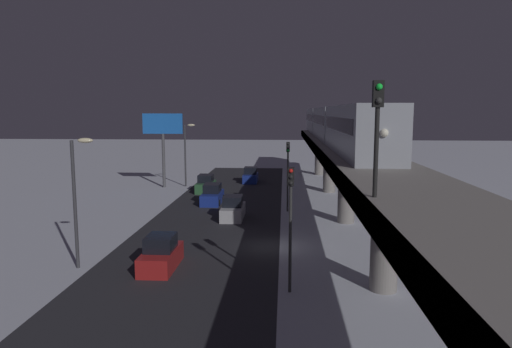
{
  "coord_description": "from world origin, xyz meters",
  "views": [
    {
      "loc": [
        -1.15,
        30.56,
        9.12
      ],
      "look_at": [
        1.77,
        -16.92,
        2.7
      ],
      "focal_mm": 32.49,
      "sensor_mm": 36.0,
      "label": 1
    }
  ],
  "objects_px": {
    "sedan_blue": "(212,195)",
    "traffic_light_near": "(291,211)",
    "subway_train": "(331,122)",
    "sedan_green": "(206,185)",
    "traffic_light_mid": "(288,166)",
    "commercial_billboard": "(163,131)",
    "sedan_red": "(161,255)",
    "rail_signal": "(377,118)",
    "sedan_blue_2": "(251,176)",
    "sedan_silver": "(233,209)"
  },
  "relations": [
    {
      "from": "subway_train",
      "to": "sedan_red",
      "type": "distance_m",
      "value": 29.7
    },
    {
      "from": "traffic_light_mid",
      "to": "commercial_billboard",
      "type": "relative_size",
      "value": 0.72
    },
    {
      "from": "subway_train",
      "to": "commercial_billboard",
      "type": "xyz_separation_m",
      "value": [
        19.66,
        -2.81,
        -1.12
      ]
    },
    {
      "from": "sedan_blue_2",
      "to": "traffic_light_mid",
      "type": "relative_size",
      "value": 0.63
    },
    {
      "from": "sedan_blue",
      "to": "sedan_red",
      "type": "bearing_deg",
      "value": 90.0
    },
    {
      "from": "sedan_blue_2",
      "to": "subway_train",
      "type": "bearing_deg",
      "value": -38.65
    },
    {
      "from": "subway_train",
      "to": "sedan_blue",
      "type": "relative_size",
      "value": 12.26
    },
    {
      "from": "sedan_green",
      "to": "traffic_light_mid",
      "type": "bearing_deg",
      "value": 132.72
    },
    {
      "from": "sedan_red",
      "to": "commercial_billboard",
      "type": "relative_size",
      "value": 0.46
    },
    {
      "from": "traffic_light_near",
      "to": "traffic_light_mid",
      "type": "bearing_deg",
      "value": -90.0
    },
    {
      "from": "sedan_silver",
      "to": "traffic_light_near",
      "type": "relative_size",
      "value": 0.66
    },
    {
      "from": "sedan_silver",
      "to": "commercial_billboard",
      "type": "relative_size",
      "value": 0.47
    },
    {
      "from": "sedan_red",
      "to": "commercial_billboard",
      "type": "bearing_deg",
      "value": -75.7
    },
    {
      "from": "rail_signal",
      "to": "sedan_silver",
      "type": "bearing_deg",
      "value": -71.68
    },
    {
      "from": "sedan_silver",
      "to": "sedan_blue_2",
      "type": "bearing_deg",
      "value": 90.0
    },
    {
      "from": "rail_signal",
      "to": "sedan_red",
      "type": "distance_m",
      "value": 16.34
    },
    {
      "from": "traffic_light_mid",
      "to": "sedan_blue_2",
      "type": "bearing_deg",
      "value": -75.06
    },
    {
      "from": "sedan_green",
      "to": "commercial_billboard",
      "type": "height_order",
      "value": "commercial_billboard"
    },
    {
      "from": "rail_signal",
      "to": "sedan_blue_2",
      "type": "height_order",
      "value": "rail_signal"
    },
    {
      "from": "sedan_red",
      "to": "traffic_light_near",
      "type": "xyz_separation_m",
      "value": [
        -7.5,
        3.19,
        3.4
      ]
    },
    {
      "from": "subway_train",
      "to": "traffic_light_near",
      "type": "xyz_separation_m",
      "value": [
        4.8,
        29.27,
        -3.75
      ]
    },
    {
      "from": "subway_train",
      "to": "sedan_red",
      "type": "height_order",
      "value": "subway_train"
    },
    {
      "from": "rail_signal",
      "to": "sedan_blue",
      "type": "bearing_deg",
      "value": -70.55
    },
    {
      "from": "sedan_blue_2",
      "to": "traffic_light_near",
      "type": "bearing_deg",
      "value": -82.73
    },
    {
      "from": "traffic_light_mid",
      "to": "commercial_billboard",
      "type": "bearing_deg",
      "value": -40.81
    },
    {
      "from": "sedan_green",
      "to": "sedan_blue_2",
      "type": "distance_m",
      "value": 8.84
    },
    {
      "from": "sedan_blue",
      "to": "sedan_red",
      "type": "xyz_separation_m",
      "value": [
        -0.0,
        19.48,
        0.01
      ]
    },
    {
      "from": "sedan_silver",
      "to": "subway_train",
      "type": "bearing_deg",
      "value": 54.06
    },
    {
      "from": "sedan_red",
      "to": "traffic_light_near",
      "type": "distance_m",
      "value": 8.83
    },
    {
      "from": "sedan_green",
      "to": "sedan_blue_2",
      "type": "bearing_deg",
      "value": -121.35
    },
    {
      "from": "rail_signal",
      "to": "traffic_light_mid",
      "type": "distance_m",
      "value": 26.38
    },
    {
      "from": "rail_signal",
      "to": "sedan_silver",
      "type": "relative_size",
      "value": 0.95
    },
    {
      "from": "subway_train",
      "to": "commercial_billboard",
      "type": "bearing_deg",
      "value": -8.14
    },
    {
      "from": "rail_signal",
      "to": "sedan_blue",
      "type": "distance_m",
      "value": 32.04
    },
    {
      "from": "rail_signal",
      "to": "sedan_blue_2",
      "type": "distance_m",
      "value": 44.81
    },
    {
      "from": "subway_train",
      "to": "sedan_red",
      "type": "bearing_deg",
      "value": 64.74
    },
    {
      "from": "sedan_blue",
      "to": "traffic_light_near",
      "type": "distance_m",
      "value": 24.12
    },
    {
      "from": "subway_train",
      "to": "rail_signal",
      "type": "xyz_separation_m",
      "value": [
        1.98,
        35.82,
        0.95
      ]
    },
    {
      "from": "sedan_green",
      "to": "sedan_blue_2",
      "type": "xyz_separation_m",
      "value": [
        -4.6,
        -7.55,
        -0.0
      ]
    },
    {
      "from": "rail_signal",
      "to": "traffic_light_near",
      "type": "bearing_deg",
      "value": -66.73
    },
    {
      "from": "sedan_blue",
      "to": "sedan_green",
      "type": "distance_m",
      "value": 6.88
    },
    {
      "from": "sedan_silver",
      "to": "traffic_light_near",
      "type": "height_order",
      "value": "traffic_light_near"
    },
    {
      "from": "sedan_blue_2",
      "to": "traffic_light_mid",
      "type": "bearing_deg",
      "value": -75.06
    },
    {
      "from": "sedan_blue",
      "to": "traffic_light_mid",
      "type": "height_order",
      "value": "traffic_light_mid"
    },
    {
      "from": "rail_signal",
      "to": "traffic_light_mid",
      "type": "xyz_separation_m",
      "value": [
        2.82,
        -25.8,
        -4.69
      ]
    },
    {
      "from": "traffic_light_mid",
      "to": "rail_signal",
      "type": "bearing_deg",
      "value": 96.24
    },
    {
      "from": "sedan_blue",
      "to": "sedan_red",
      "type": "distance_m",
      "value": 19.48
    },
    {
      "from": "rail_signal",
      "to": "sedan_green",
      "type": "distance_m",
      "value": 38.72
    },
    {
      "from": "sedan_blue_2",
      "to": "commercial_billboard",
      "type": "distance_m",
      "value": 12.75
    },
    {
      "from": "subway_train",
      "to": "sedan_green",
      "type": "relative_size",
      "value": 13.24
    }
  ]
}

